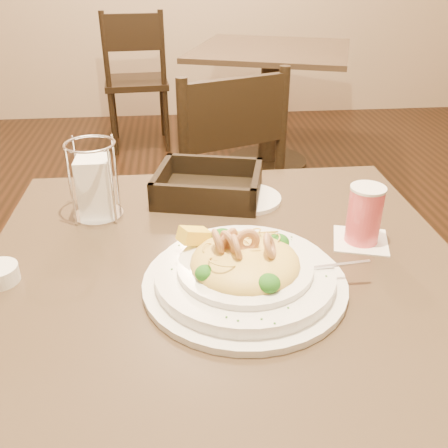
{
  "coord_description": "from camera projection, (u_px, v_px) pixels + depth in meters",
  "views": [
    {
      "loc": [
        -0.08,
        -0.76,
        1.26
      ],
      "look_at": [
        0.0,
        0.02,
        0.82
      ],
      "focal_mm": 40.0,
      "sensor_mm": 36.0,
      "label": 1
    }
  ],
  "objects": [
    {
      "name": "main_table",
      "position": [
        225.0,
        361.0,
        1.03
      ],
      "size": [
        0.9,
        0.9,
        0.74
      ],
      "color": "black",
      "rests_on": "ground"
    },
    {
      "name": "background_table",
      "position": [
        270.0,
        87.0,
        3.09
      ],
      "size": [
        1.14,
        1.14,
        0.74
      ],
      "rotation": [
        0.0,
        0.0,
        -0.33
      ],
      "color": "black",
      "rests_on": "ground"
    },
    {
      "name": "dining_chair_near",
      "position": [
        218.0,
        185.0,
        1.83
      ],
      "size": [
        0.54,
        0.54,
        0.93
      ],
      "rotation": [
        0.0,
        0.0,
        3.51
      ],
      "color": "black",
      "rests_on": "ground"
    },
    {
      "name": "dining_chair_far",
      "position": [
        136.0,
        77.0,
        3.38
      ],
      "size": [
        0.45,
        0.45,
        0.93
      ],
      "rotation": [
        0.0,
        0.0,
        3.22
      ],
      "color": "black",
      "rests_on": "ground"
    },
    {
      "name": "pasta_bowl",
      "position": [
        244.0,
        270.0,
        0.85
      ],
      "size": [
        0.39,
        0.35,
        0.11
      ],
      "rotation": [
        0.0,
        0.0,
        -0.13
      ],
      "color": "white",
      "rests_on": "main_table"
    },
    {
      "name": "drink_glass",
      "position": [
        364.0,
        215.0,
        0.97
      ],
      "size": [
        0.13,
        0.13,
        0.12
      ],
      "rotation": [
        0.0,
        0.0,
        -0.29
      ],
      "color": "white",
      "rests_on": "main_table"
    },
    {
      "name": "bread_basket",
      "position": [
        208.0,
        188.0,
        1.17
      ],
      "size": [
        0.28,
        0.24,
        0.07
      ],
      "rotation": [
        0.0,
        0.0,
        -0.23
      ],
      "color": "black",
      "rests_on": "main_table"
    },
    {
      "name": "napkin_caddy",
      "position": [
        95.0,
        185.0,
        1.06
      ],
      "size": [
        0.11,
        0.11,
        0.17
      ],
      "rotation": [
        0.0,
        0.0,
        0.24
      ],
      "color": "silver",
      "rests_on": "main_table"
    },
    {
      "name": "side_plate",
      "position": [
        247.0,
        199.0,
        1.16
      ],
      "size": [
        0.18,
        0.18,
        0.01
      ],
      "primitive_type": "cylinder",
      "rotation": [
        0.0,
        0.0,
        0.18
      ],
      "color": "white",
      "rests_on": "main_table"
    }
  ]
}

